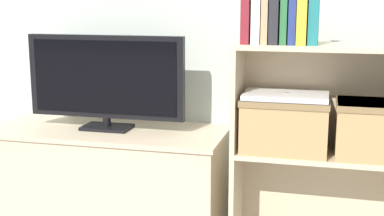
% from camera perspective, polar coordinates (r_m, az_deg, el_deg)
% --- Properties ---
extents(tv_stand, '(1.10, 0.46, 0.51)m').
position_cam_1_polar(tv_stand, '(2.56, -8.86, -7.71)').
color(tv_stand, '#CCB793').
rests_on(tv_stand, ground_plane).
extents(tv, '(0.74, 0.14, 0.43)m').
position_cam_1_polar(tv, '(2.45, -9.23, 3.05)').
color(tv, black).
rests_on(tv, tv_stand).
extents(bookshelf_lower_tier, '(0.78, 0.27, 0.49)m').
position_cam_1_polar(bookshelf_lower_tier, '(2.33, 14.34, -8.71)').
color(bookshelf_lower_tier, '#CCB793').
rests_on(bookshelf_lower_tier, ground_plane).
extents(bookshelf_upper_tier, '(0.78, 0.27, 0.43)m').
position_cam_1_polar(bookshelf_upper_tier, '(2.21, 14.93, 2.51)').
color(bookshelf_upper_tier, '#CCB793').
rests_on(bookshelf_upper_tier, bookshelf_lower_tier).
extents(book_maroon, '(0.03, 0.14, 0.24)m').
position_cam_1_polar(book_maroon, '(2.12, 5.93, 10.14)').
color(book_maroon, maroon).
rests_on(book_maroon, bookshelf_upper_tier).
extents(book_ivory, '(0.03, 0.13, 0.26)m').
position_cam_1_polar(book_ivory, '(2.12, 7.02, 10.35)').
color(book_ivory, silver).
rests_on(book_ivory, bookshelf_upper_tier).
extents(book_tan, '(0.03, 0.13, 0.26)m').
position_cam_1_polar(book_tan, '(2.11, 7.93, 10.30)').
color(book_tan, tan).
rests_on(book_tan, bookshelf_upper_tier).
extents(book_charcoal, '(0.04, 0.14, 0.18)m').
position_cam_1_polar(book_charcoal, '(2.11, 8.85, 9.23)').
color(book_charcoal, '#232328').
rests_on(book_charcoal, bookshelf_upper_tier).
extents(book_forest, '(0.03, 0.12, 0.19)m').
position_cam_1_polar(book_forest, '(2.11, 9.86, 9.28)').
color(book_forest, '#286638').
rests_on(book_forest, bookshelf_upper_tier).
extents(book_navy, '(0.03, 0.13, 0.22)m').
position_cam_1_polar(book_navy, '(2.10, 10.75, 9.66)').
color(book_navy, navy).
rests_on(book_navy, bookshelf_upper_tier).
extents(book_mustard, '(0.04, 0.15, 0.21)m').
position_cam_1_polar(book_mustard, '(2.10, 11.72, 9.45)').
color(book_mustard, gold).
rests_on(book_mustard, bookshelf_upper_tier).
extents(book_teal, '(0.04, 0.12, 0.23)m').
position_cam_1_polar(book_teal, '(2.10, 12.89, 9.74)').
color(book_teal, '#1E7075').
rests_on(book_teal, bookshelf_upper_tier).
extents(storage_basket_left, '(0.35, 0.24, 0.22)m').
position_cam_1_polar(storage_basket_left, '(2.18, 9.89, -1.49)').
color(storage_basket_left, tan).
rests_on(storage_basket_left, bookshelf_lower_tier).
extents(storage_basket_right, '(0.35, 0.24, 0.22)m').
position_cam_1_polar(storage_basket_right, '(2.19, 19.56, -1.97)').
color(storage_basket_right, tan).
rests_on(storage_basket_right, bookshelf_lower_tier).
extents(laptop, '(0.33, 0.21, 0.02)m').
position_cam_1_polar(laptop, '(2.16, 9.99, 1.32)').
color(laptop, white).
rests_on(laptop, storage_basket_left).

